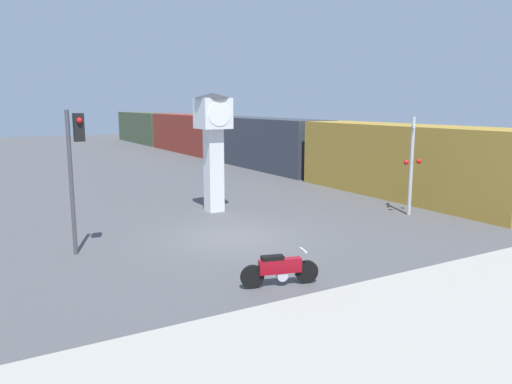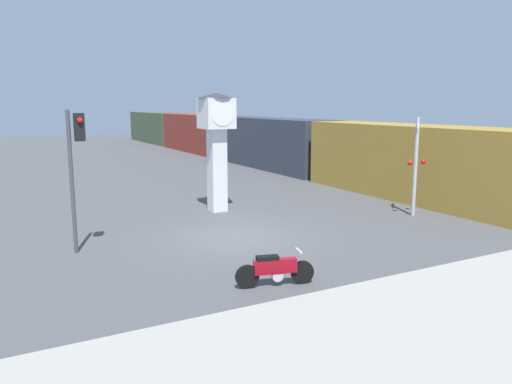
{
  "view_description": "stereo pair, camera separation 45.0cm",
  "coord_description": "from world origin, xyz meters",
  "views": [
    {
      "loc": [
        -7.35,
        -14.19,
        4.35
      ],
      "look_at": [
        0.45,
        -0.68,
        1.6
      ],
      "focal_mm": 35.0,
      "sensor_mm": 36.0,
      "label": 1
    },
    {
      "loc": [
        -6.96,
        -14.4,
        4.35
      ],
      "look_at": [
        0.45,
        -0.68,
        1.6
      ],
      "focal_mm": 35.0,
      "sensor_mm": 36.0,
      "label": 2
    }
  ],
  "objects": [
    {
      "name": "railroad_crossing_signal",
      "position": [
        7.64,
        -0.42,
        2.11
      ],
      "size": [
        0.9,
        0.82,
        3.87
      ],
      "color": "#B7B7BC",
      "rests_on": "ground_plane"
    },
    {
      "name": "traffic_light",
      "position": [
        -4.74,
        0.69,
        2.89
      ],
      "size": [
        0.5,
        0.35,
        4.2
      ],
      "color": "#47474C",
      "rests_on": "ground_plane"
    },
    {
      "name": "ground_plane",
      "position": [
        0.0,
        0.0,
        0.0
      ],
      "size": [
        120.0,
        120.0,
        0.0
      ],
      "primitive_type": "plane",
      "color": "#4C4C4F"
    },
    {
      "name": "sidewalk_strip",
      "position": [
        0.0,
        -8.48,
        0.05
      ],
      "size": [
        36.0,
        6.0,
        0.1
      ],
      "color": "#9E998E",
      "rests_on": "ground_plane"
    },
    {
      "name": "clock_tower",
      "position": [
        1.22,
        4.1,
        3.19
      ],
      "size": [
        1.45,
        1.45,
        4.79
      ],
      "color": "white",
      "rests_on": "ground_plane"
    },
    {
      "name": "motorcycle",
      "position": [
        -1.08,
        -4.48,
        0.42
      ],
      "size": [
        1.92,
        0.66,
        0.87
      ],
      "rotation": [
        0.0,
        0.0,
        -0.26
      ],
      "color": "black",
      "rests_on": "ground_plane"
    },
    {
      "name": "freight_train",
      "position": [
        10.41,
        22.14,
        1.7
      ],
      "size": [
        2.8,
        51.99,
        3.4
      ],
      "color": "olive",
      "rests_on": "ground_plane"
    }
  ]
}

